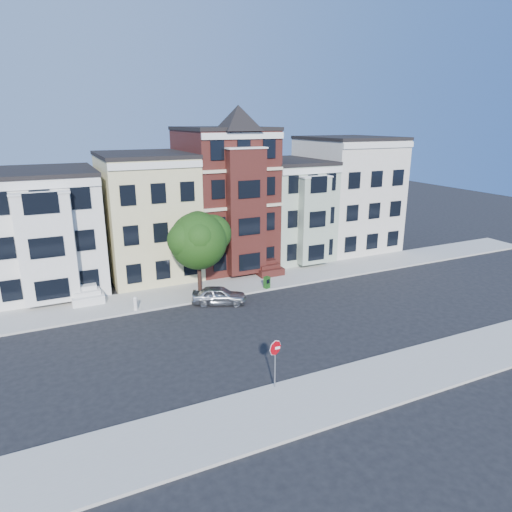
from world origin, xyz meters
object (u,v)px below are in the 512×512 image
newspaper_box (267,282)px  fire_hydrant (135,305)px  street_tree (198,245)px  parked_car (219,295)px  stop_sign (275,361)px

newspaper_box → fire_hydrant: 10.20m
street_tree → parked_car: (0.74, -2.08, -3.38)m
fire_hydrant → street_tree: bearing=11.0°
newspaper_box → stop_sign: 13.95m
fire_hydrant → stop_sign: 13.35m
street_tree → parked_car: 4.04m
newspaper_box → fire_hydrant: bearing=161.5°
newspaper_box → fire_hydrant: size_ratio=1.19×
parked_car → fire_hydrant: parked_car is taller
parked_car → stop_sign: (-1.48, -11.50, 0.91)m
stop_sign → street_tree: bearing=89.7°
fire_hydrant → stop_sign: (4.29, -12.60, 1.04)m
parked_car → stop_sign: stop_sign is taller
parked_car → stop_sign: 11.63m
fire_hydrant → stop_sign: size_ratio=0.27×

